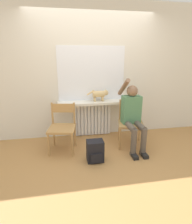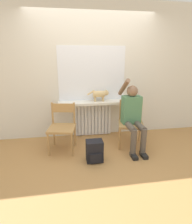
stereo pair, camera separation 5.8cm
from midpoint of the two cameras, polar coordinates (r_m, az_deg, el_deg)
name	(u,v)px [view 1 (the left image)]	position (r m, az deg, el deg)	size (l,w,h in m)	color
ground_plane	(104,163)	(3.18, 1.77, -15.16)	(12.00, 12.00, 0.00)	#B27F47
wall_with_window	(91,72)	(3.91, -1.90, 12.01)	(7.00, 0.06, 2.70)	silver
radiator	(92,119)	(4.05, -1.60, -2.13)	(0.81, 0.08, 0.73)	white
windowsill	(93,103)	(3.83, -1.41, 2.87)	(1.42, 0.31, 0.05)	white
window_glass	(91,74)	(3.88, -1.82, 11.55)	(1.37, 0.01, 1.09)	white
chair_left	(62,127)	(3.43, -10.71, -4.43)	(0.53, 0.53, 0.86)	#B2844C
chair_right	(131,122)	(3.65, 10.05, -3.10)	(0.56, 0.56, 0.86)	#B2844C
person	(133,114)	(3.48, 10.71, -0.66)	(0.36, 0.98, 1.30)	brown
cat	(100,94)	(3.83, 0.82, 5.51)	(0.45, 0.12, 0.24)	#DBB77A
backpack	(95,151)	(3.14, -0.79, -11.86)	(0.27, 0.23, 0.36)	black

